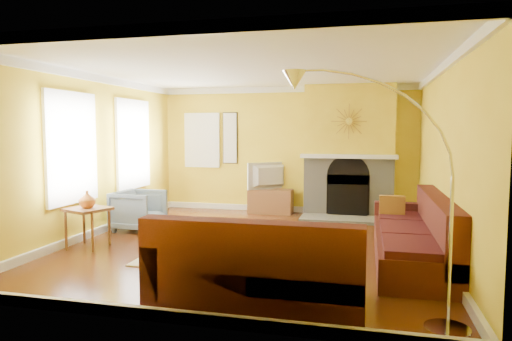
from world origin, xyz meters
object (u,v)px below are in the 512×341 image
(side_table, at_px, (88,228))
(arc_lamp, at_px, (376,201))
(armchair, at_px, (139,210))
(sectional_sofa, at_px, (320,232))
(media_console, at_px, (271,201))
(coffee_table, at_px, (237,244))

(side_table, distance_m, arc_lamp, 4.63)
(armchair, bearing_deg, arc_lamp, -125.95)
(armchair, xyz_separation_m, arc_lamp, (3.99, -3.16, 0.79))
(sectional_sofa, relative_size, side_table, 6.04)
(armchair, distance_m, arc_lamp, 5.15)
(sectional_sofa, xyz_separation_m, media_console, (-1.41, 3.59, -0.19))
(media_console, bearing_deg, coffee_table, -86.02)
(sectional_sofa, distance_m, armchair, 3.61)
(sectional_sofa, distance_m, side_table, 3.50)
(media_console, distance_m, armchair, 2.93)
(arc_lamp, bearing_deg, coffee_table, 133.82)
(sectional_sofa, xyz_separation_m, arc_lamp, (0.66, -1.77, 0.70))
(sectional_sofa, height_order, media_console, sectional_sofa)
(sectional_sofa, relative_size, coffee_table, 3.90)
(armchair, xyz_separation_m, side_table, (-0.16, -1.28, -0.05))
(coffee_table, relative_size, media_console, 1.01)
(sectional_sofa, bearing_deg, arc_lamp, -69.65)
(media_console, bearing_deg, sectional_sofa, -68.54)
(coffee_table, height_order, armchair, armchair)
(media_console, relative_size, armchair, 1.19)
(sectional_sofa, xyz_separation_m, armchair, (-3.34, 1.39, -0.09))
(side_table, bearing_deg, armchair, 83.07)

